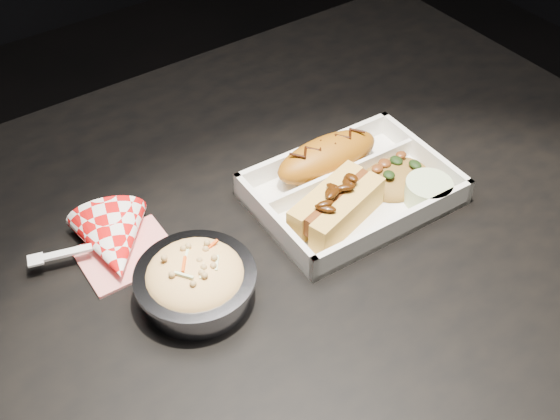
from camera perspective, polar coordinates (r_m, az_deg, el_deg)
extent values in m
cube|color=black|center=(0.89, -2.48, -2.47)|extent=(1.20, 0.80, 0.03)
cylinder|color=black|center=(1.60, 7.62, 3.79)|extent=(0.05, 0.05, 0.72)
cube|color=silver|center=(0.92, 5.85, 1.02)|extent=(0.26, 0.19, 0.01)
cube|color=silver|center=(0.96, 2.81, 4.59)|extent=(0.25, 0.02, 0.04)
cube|color=silver|center=(0.86, 9.36, -1.50)|extent=(0.25, 0.02, 0.04)
cube|color=silver|center=(0.86, -0.52, -1.22)|extent=(0.01, 0.18, 0.04)
cube|color=silver|center=(0.98, 11.58, 4.27)|extent=(0.01, 0.18, 0.04)
cube|color=silver|center=(0.93, 4.97, 2.49)|extent=(0.23, 0.01, 0.03)
ellipsoid|color=#9D590F|center=(0.93, 3.86, 4.35)|extent=(0.16, 0.07, 0.05)
cube|color=gold|center=(0.86, 5.51, -0.29)|extent=(0.13, 0.06, 0.04)
cube|color=gold|center=(0.87, 3.70, 0.69)|extent=(0.13, 0.06, 0.04)
cylinder|color=brown|center=(0.86, 4.63, 0.64)|extent=(0.12, 0.06, 0.03)
ellipsoid|color=olive|center=(0.94, 9.47, 3.03)|extent=(0.10, 0.09, 0.03)
cylinder|color=beige|center=(0.92, 11.94, 1.47)|extent=(0.06, 0.06, 0.03)
cylinder|color=silver|center=(0.80, -6.81, -6.22)|extent=(0.12, 0.12, 0.04)
cylinder|color=silver|center=(0.78, -6.93, -5.30)|extent=(0.14, 0.14, 0.01)
ellipsoid|color=beige|center=(0.78, -6.93, -5.30)|extent=(0.11, 0.11, 0.04)
cube|color=red|center=(0.87, -12.33, -3.55)|extent=(0.11, 0.09, 0.00)
cone|color=red|center=(0.86, -13.36, -2.70)|extent=(0.13, 0.13, 0.10)
cube|color=white|center=(0.86, -16.98, -3.35)|extent=(0.06, 0.03, 0.00)
cube|color=white|center=(0.86, -19.25, -3.85)|extent=(0.02, 0.02, 0.00)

